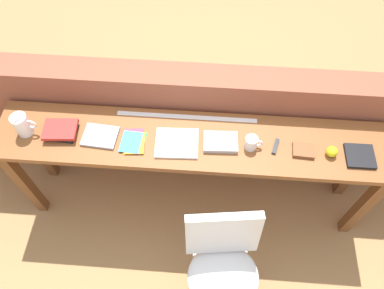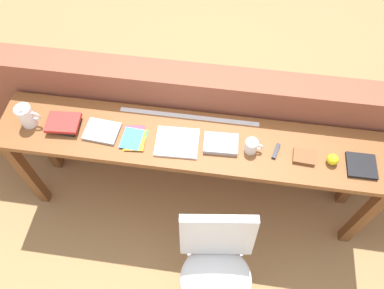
# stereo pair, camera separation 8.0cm
# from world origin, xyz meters

# --- Properties ---
(ground_plane) EXTENTS (40.00, 40.00, 0.00)m
(ground_plane) POSITION_xyz_m (0.00, 0.00, 0.00)
(ground_plane) COLOR #9E7547
(brick_wall_back) EXTENTS (6.00, 0.20, 1.10)m
(brick_wall_back) POSITION_xyz_m (0.00, 0.64, 0.55)
(brick_wall_back) COLOR brown
(brick_wall_back) RESTS_ON ground
(sideboard) EXTENTS (2.50, 0.44, 0.88)m
(sideboard) POSITION_xyz_m (0.00, 0.30, 0.74)
(sideboard) COLOR brown
(sideboard) RESTS_ON ground
(chair_white_moulded) EXTENTS (0.49, 0.50, 0.89)m
(chair_white_moulded) POSITION_xyz_m (0.23, -0.34, 0.53)
(chair_white_moulded) COLOR silver
(chair_white_moulded) RESTS_ON ground
(pitcher_white) EXTENTS (0.14, 0.10, 0.18)m
(pitcher_white) POSITION_xyz_m (-1.04, 0.28, 0.96)
(pitcher_white) COLOR white
(pitcher_white) RESTS_ON sideboard
(book_stack_leftmost) EXTENTS (0.21, 0.17, 0.05)m
(book_stack_leftmost) POSITION_xyz_m (-0.82, 0.29, 0.91)
(book_stack_leftmost) COLOR black
(book_stack_leftmost) RESTS_ON sideboard
(magazine_cycling) EXTENTS (0.22, 0.18, 0.02)m
(magazine_cycling) POSITION_xyz_m (-0.57, 0.28, 0.89)
(magazine_cycling) COLOR #9E9EA3
(magazine_cycling) RESTS_ON sideboard
(pamphlet_pile_colourful) EXTENTS (0.16, 0.20, 0.01)m
(pamphlet_pile_colourful) POSITION_xyz_m (-0.36, 0.25, 0.89)
(pamphlet_pile_colourful) COLOR green
(pamphlet_pile_colourful) RESTS_ON sideboard
(book_open_centre) EXTENTS (0.27, 0.22, 0.02)m
(book_open_centre) POSITION_xyz_m (-0.09, 0.26, 0.89)
(book_open_centre) COLOR white
(book_open_centre) RESTS_ON sideboard
(book_grey_hardcover) EXTENTS (0.21, 0.15, 0.03)m
(book_grey_hardcover) POSITION_xyz_m (0.17, 0.28, 0.90)
(book_grey_hardcover) COLOR #9E9EA3
(book_grey_hardcover) RESTS_ON sideboard
(mug) EXTENTS (0.11, 0.08, 0.09)m
(mug) POSITION_xyz_m (0.36, 0.27, 0.92)
(mug) COLOR white
(mug) RESTS_ON sideboard
(multitool_folded) EXTENTS (0.05, 0.11, 0.02)m
(multitool_folded) POSITION_xyz_m (0.51, 0.28, 0.89)
(multitool_folded) COLOR black
(multitool_folded) RESTS_ON sideboard
(leather_journal_brown) EXTENTS (0.14, 0.11, 0.02)m
(leather_journal_brown) POSITION_xyz_m (0.68, 0.26, 0.89)
(leather_journal_brown) COLOR brown
(leather_journal_brown) RESTS_ON sideboard
(sports_ball_small) EXTENTS (0.07, 0.07, 0.07)m
(sports_ball_small) POSITION_xyz_m (0.84, 0.25, 0.91)
(sports_ball_small) COLOR yellow
(sports_ball_small) RESTS_ON sideboard
(book_repair_rightmost) EXTENTS (0.17, 0.17, 0.02)m
(book_repair_rightmost) POSITION_xyz_m (1.01, 0.25, 0.89)
(book_repair_rightmost) COLOR black
(book_repair_rightmost) RESTS_ON sideboard
(ruler_metal_back_edge) EXTENTS (0.91, 0.03, 0.00)m
(ruler_metal_back_edge) POSITION_xyz_m (-0.05, 0.47, 0.88)
(ruler_metal_back_edge) COLOR silver
(ruler_metal_back_edge) RESTS_ON sideboard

